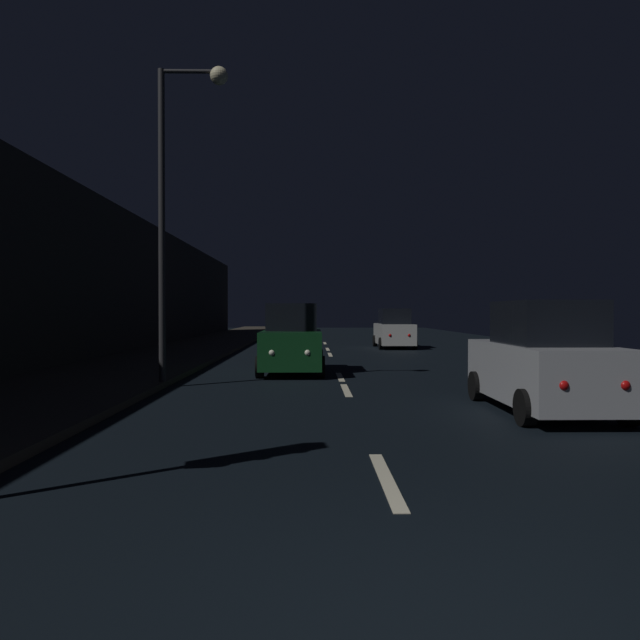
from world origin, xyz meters
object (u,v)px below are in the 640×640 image
object	(u,v)px
car_parked_right_far	(394,330)
car_parked_right_near	(544,361)
car_approaching_headlights	(292,341)
streetlamp_overhead	(180,178)

from	to	relation	value
car_parked_right_far	car_parked_right_near	bearing A→B (deg)	180.00
car_parked_right_near	car_approaching_headlights	bearing A→B (deg)	34.47
car_approaching_headlights	car_parked_right_far	xyz separation A→B (m)	(4.86, 12.27, -0.03)
car_approaching_headlights	car_parked_right_near	world-z (taller)	car_approaching_headlights
car_approaching_headlights	car_parked_right_near	bearing A→B (deg)	34.47
car_parked_right_far	car_approaching_headlights	bearing A→B (deg)	158.41
car_approaching_headlights	streetlamp_overhead	bearing A→B (deg)	-37.25
car_approaching_headlights	car_parked_right_far	size ratio (longest dim) A/B	1.04
streetlamp_overhead	car_parked_right_far	distance (m)	17.91
streetlamp_overhead	car_approaching_headlights	world-z (taller)	streetlamp_overhead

